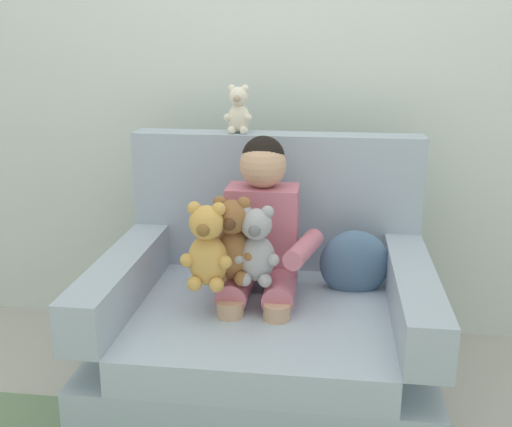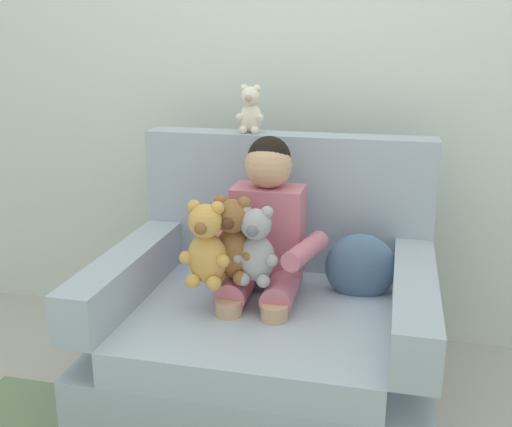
{
  "view_description": "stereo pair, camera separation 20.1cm",
  "coord_description": "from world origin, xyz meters",
  "px_view_note": "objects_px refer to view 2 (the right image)",
  "views": [
    {
      "loc": [
        0.22,
        -1.96,
        1.35
      ],
      "look_at": [
        -0.03,
        -0.05,
        0.78
      ],
      "focal_mm": 42.19,
      "sensor_mm": 36.0,
      "label": 1
    },
    {
      "loc": [
        0.42,
        -1.93,
        1.35
      ],
      "look_at": [
        -0.03,
        -0.05,
        0.78
      ],
      "focal_mm": 42.19,
      "sensor_mm": 36.0,
      "label": 2
    }
  ],
  "objects_px": {
    "seated_child": "(264,240)",
    "throw_pillow": "(360,267)",
    "armchair": "(269,328)",
    "plush_honey": "(206,246)",
    "plush_brown": "(233,241)",
    "plush_cream_on_backrest": "(251,111)",
    "plush_grey": "(256,247)"
  },
  "relations": [
    {
      "from": "plush_brown",
      "to": "plush_honey",
      "type": "bearing_deg",
      "value": -137.54
    },
    {
      "from": "plush_honey",
      "to": "plush_brown",
      "type": "xyz_separation_m",
      "value": [
        0.07,
        0.06,
        0.0
      ]
    },
    {
      "from": "plush_grey",
      "to": "plush_brown",
      "type": "bearing_deg",
      "value": 155.74
    },
    {
      "from": "plush_cream_on_backrest",
      "to": "plush_honey",
      "type": "bearing_deg",
      "value": -104.09
    },
    {
      "from": "plush_honey",
      "to": "plush_brown",
      "type": "distance_m",
      "value": 0.1
    },
    {
      "from": "throw_pillow",
      "to": "seated_child",
      "type": "bearing_deg",
      "value": -164.07
    },
    {
      "from": "throw_pillow",
      "to": "plush_cream_on_backrest",
      "type": "bearing_deg",
      "value": 155.23
    },
    {
      "from": "seated_child",
      "to": "plush_cream_on_backrest",
      "type": "bearing_deg",
      "value": 106.05
    },
    {
      "from": "plush_honey",
      "to": "plush_cream_on_backrest",
      "type": "distance_m",
      "value": 0.65
    },
    {
      "from": "armchair",
      "to": "plush_grey",
      "type": "relative_size",
      "value": 4.23
    },
    {
      "from": "plush_grey",
      "to": "plush_honey",
      "type": "bearing_deg",
      "value": 179.05
    },
    {
      "from": "plush_honey",
      "to": "plush_brown",
      "type": "bearing_deg",
      "value": 34.7
    },
    {
      "from": "seated_child",
      "to": "throw_pillow",
      "type": "height_order",
      "value": "seated_child"
    },
    {
      "from": "seated_child",
      "to": "plush_honey",
      "type": "relative_size",
      "value": 2.79
    },
    {
      "from": "plush_brown",
      "to": "plush_cream_on_backrest",
      "type": "height_order",
      "value": "plush_cream_on_backrest"
    },
    {
      "from": "plush_grey",
      "to": "seated_child",
      "type": "bearing_deg",
      "value": 70.47
    },
    {
      "from": "plush_honey",
      "to": "plush_cream_on_backrest",
      "type": "relative_size",
      "value": 1.55
    },
    {
      "from": "armchair",
      "to": "plush_brown",
      "type": "distance_m",
      "value": 0.4
    },
    {
      "from": "plush_grey",
      "to": "throw_pillow",
      "type": "height_order",
      "value": "plush_grey"
    },
    {
      "from": "seated_child",
      "to": "throw_pillow",
      "type": "distance_m",
      "value": 0.37
    },
    {
      "from": "plush_cream_on_backrest",
      "to": "seated_child",
      "type": "bearing_deg",
      "value": -79.07
    },
    {
      "from": "armchair",
      "to": "plush_grey",
      "type": "xyz_separation_m",
      "value": [
        -0.02,
        -0.11,
        0.36
      ]
    },
    {
      "from": "plush_brown",
      "to": "throw_pillow",
      "type": "height_order",
      "value": "plush_brown"
    },
    {
      "from": "plush_grey",
      "to": "plush_honey",
      "type": "relative_size",
      "value": 0.93
    },
    {
      "from": "armchair",
      "to": "plush_honey",
      "type": "height_order",
      "value": "armchair"
    },
    {
      "from": "plush_cream_on_backrest",
      "to": "throw_pillow",
      "type": "xyz_separation_m",
      "value": [
        0.47,
        -0.22,
        -0.54
      ]
    },
    {
      "from": "seated_child",
      "to": "plush_brown",
      "type": "relative_size",
      "value": 2.74
    },
    {
      "from": "seated_child",
      "to": "plush_brown",
      "type": "bearing_deg",
      "value": -126.73
    },
    {
      "from": "plush_grey",
      "to": "plush_cream_on_backrest",
      "type": "distance_m",
      "value": 0.62
    },
    {
      "from": "armchair",
      "to": "seated_child",
      "type": "bearing_deg",
      "value": 132.92
    },
    {
      "from": "armchair",
      "to": "plush_honey",
      "type": "bearing_deg",
      "value": -136.69
    },
    {
      "from": "plush_cream_on_backrest",
      "to": "plush_grey",
      "type": "bearing_deg",
      "value": -85.04
    }
  ]
}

